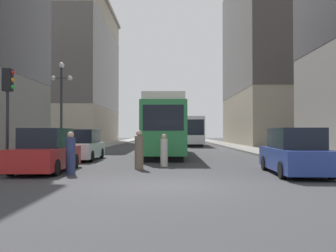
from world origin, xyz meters
name	(u,v)px	position (x,y,z in m)	size (l,w,h in m)	color
ground_plane	(168,185)	(0.00, 0.00, 0.00)	(200.00, 200.00, 0.00)	#38383A
sidewalk_left	(114,144)	(-7.64, 40.00, 0.07)	(2.63, 120.00, 0.15)	gray
sidewalk_right	(225,144)	(7.64, 40.00, 0.07)	(2.63, 120.00, 0.15)	gray
streetcar	(167,126)	(-0.12, 15.47, 2.10)	(2.78, 14.27, 3.89)	black
transit_bus	(193,130)	(3.00, 35.00, 1.95)	(2.90, 11.95, 3.45)	black
parked_car_left_near	(84,146)	(-5.03, 10.69, 0.84)	(1.91, 4.88, 1.82)	black
parked_car_left_mid	(48,152)	(-5.03, 4.02, 0.84)	(1.94, 4.97, 1.82)	black
parked_car_right_far	(296,153)	(5.03, 3.03, 0.84)	(2.10, 5.08, 1.82)	black
pedestrian_crossing_near	(141,151)	(-1.23, 5.05, 0.81)	(0.39, 0.39, 1.74)	#6B5B4C
pedestrian_crossing_far	(72,154)	(-3.76, 3.04, 0.78)	(0.38, 0.38, 1.68)	navy
pedestrian_on_sidewalk	(166,151)	(-0.13, 6.47, 0.73)	(0.35, 0.35, 1.57)	beige
traffic_light_near_left	(10,91)	(-6.71, 4.14, 3.38)	(0.47, 0.36, 4.19)	#232328
lamp_post_left_near	(63,95)	(-6.93, 12.83, 4.11)	(1.41, 0.36, 6.09)	#333338
building_left_corner	(66,72)	(-15.64, 44.73, 10.86)	(13.96, 23.93, 21.11)	#B2A893
building_right_midblock	(275,40)	(14.19, 38.18, 14.02)	(11.06, 21.87, 27.21)	gray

